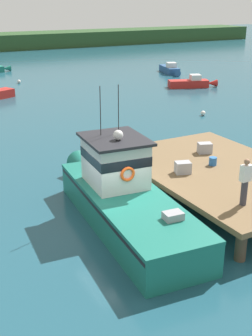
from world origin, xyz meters
The scene contains 11 objects.
ground_plane centered at (0.00, 0.00, 0.00)m, with size 200.00×200.00×0.00m, color #1E4C5B.
dock centered at (4.80, 0.00, 1.07)m, with size 6.00×9.00×1.20m.
main_fishing_boat centered at (0.25, 0.06, 1.01)m, with size 3.24×9.92×4.80m.
crate_stack_near_edge centered at (5.45, 1.94, 1.43)m, with size 0.60×0.44×0.46m, color #9E9EA3.
crate_stack_mid_dock centered at (3.16, 0.39, 1.43)m, with size 0.60×0.44×0.46m, color #9E9EA3.
bait_bucket centered at (4.78, 0.53, 1.37)m, with size 0.32×0.32×0.34m, color #2866B2.
deckhand_by_the_boat centered at (3.23, -2.96, 2.06)m, with size 0.36×0.22×1.63m.
moored_boat_mid_harbor centered at (18.39, 20.25, 0.40)m, with size 4.57×2.47×1.16m.
moored_boat_far_right centered at (21.29, 28.06, 0.41)m, with size 2.18×4.81×1.20m.
mooring_buoy_spare_mooring centered at (4.95, 29.92, 0.17)m, with size 0.34×0.34×0.34m, color silver.
mooring_buoy_outer centered at (12.67, 11.20, 0.17)m, with size 0.34×0.34×0.34m, color silver.
Camera 1 is at (-6.71, -12.94, 7.67)m, focal length 47.64 mm.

